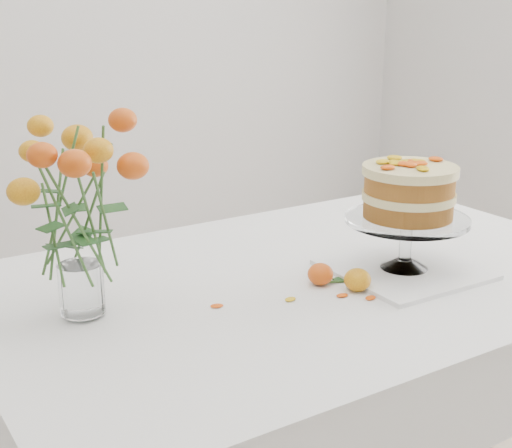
{
  "coord_description": "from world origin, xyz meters",
  "views": [
    {
      "loc": [
        -0.88,
        -1.17,
        1.32
      ],
      "look_at": [
        -0.15,
        -0.03,
        0.9
      ],
      "focal_mm": 50.0,
      "sensor_mm": 36.0,
      "label": 1
    }
  ],
  "objects": [
    {
      "name": "loose_rose_far",
      "position": [
        -0.02,
        -0.06,
        0.78
      ],
      "size": [
        0.09,
        0.06,
        0.05
      ],
      "rotation": [
        0.0,
        0.0,
        -0.39
      ],
      "color": "#D5520A",
      "rests_on": "table"
    },
    {
      "name": "stray_petal_a",
      "position": [
        -0.12,
        -0.1,
        0.76
      ],
      "size": [
        0.03,
        0.02,
        0.0
      ],
      "primitive_type": "ellipsoid",
      "color": "#EAB60E",
      "rests_on": "table"
    },
    {
      "name": "stray_petal_b",
      "position": [
        -0.02,
        -0.14,
        0.76
      ],
      "size": [
        0.03,
        0.02,
        0.0
      ],
      "primitive_type": "ellipsoid",
      "color": "#EAB60E",
      "rests_on": "table"
    },
    {
      "name": "loose_rose_near",
      "position": [
        0.03,
        -0.13,
        0.78
      ],
      "size": [
        0.1,
        0.06,
        0.05
      ],
      "rotation": [
        0.0,
        0.0,
        -0.17
      ],
      "color": "#EAA414",
      "rests_on": "table"
    },
    {
      "name": "cake_stand",
      "position": [
        0.18,
        -0.1,
        0.93
      ],
      "size": [
        0.27,
        0.27,
        0.24
      ],
      "rotation": [
        0.0,
        0.0,
        0.33
      ],
      "color": "white",
      "rests_on": "napkin"
    },
    {
      "name": "stray_petal_c",
      "position": [
        0.02,
        -0.18,
        0.76
      ],
      "size": [
        0.03,
        0.02,
        0.0
      ],
      "primitive_type": "ellipsoid",
      "color": "#EAB60E",
      "rests_on": "table"
    },
    {
      "name": "rose_vase",
      "position": [
        -0.49,
        0.05,
        1.0
      ],
      "size": [
        0.28,
        0.28,
        0.42
      ],
      "rotation": [
        0.0,
        0.0,
        -0.02
      ],
      "color": "white",
      "rests_on": "table"
    },
    {
      "name": "napkin",
      "position": [
        0.18,
        -0.1,
        0.76
      ],
      "size": [
        0.3,
        0.3,
        0.01
      ],
      "primitive_type": "cube",
      "rotation": [
        0.0,
        0.0,
        -0.01
      ],
      "color": "white",
      "rests_on": "table"
    },
    {
      "name": "table",
      "position": [
        0.0,
        0.0,
        0.67
      ],
      "size": [
        1.43,
        0.93,
        0.76
      ],
      "color": "tan",
      "rests_on": "ground"
    },
    {
      "name": "stray_petal_d",
      "position": [
        -0.26,
        -0.05,
        0.76
      ],
      "size": [
        0.03,
        0.02,
        0.0
      ],
      "primitive_type": "ellipsoid",
      "color": "#EAB60E",
      "rests_on": "table"
    }
  ]
}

